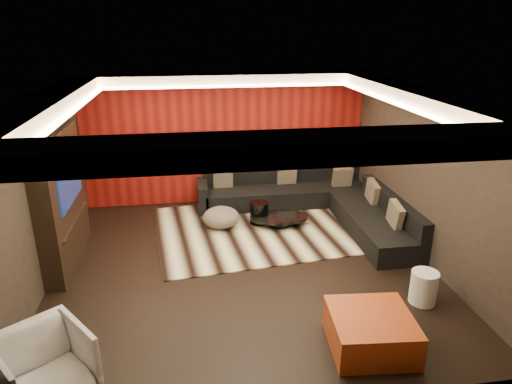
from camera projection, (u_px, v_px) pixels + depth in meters
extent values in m
cube|color=black|center=(243.00, 266.00, 7.51)|extent=(6.00, 6.00, 0.02)
cube|color=silver|center=(242.00, 92.00, 6.53)|extent=(6.00, 6.00, 0.02)
cube|color=black|center=(225.00, 139.00, 9.81)|extent=(6.00, 0.02, 2.80)
cube|color=black|center=(36.00, 195.00, 6.59)|extent=(0.02, 6.00, 2.80)
cube|color=black|center=(425.00, 176.00, 7.44)|extent=(0.02, 6.00, 2.80)
cube|color=#6B0C0A|center=(226.00, 140.00, 9.77)|extent=(5.98, 0.05, 2.78)
cube|color=silver|center=(225.00, 79.00, 9.07)|extent=(6.00, 0.60, 0.22)
cube|color=silver|center=(278.00, 149.00, 4.07)|extent=(6.00, 0.60, 0.22)
cube|color=silver|center=(45.00, 106.00, 6.19)|extent=(0.60, 4.80, 0.22)
cube|color=silver|center=(417.00, 97.00, 6.95)|extent=(0.60, 4.80, 0.22)
cube|color=#FFD899|center=(227.00, 86.00, 8.79)|extent=(4.80, 0.08, 0.04)
cube|color=#FFD899|center=(271.00, 149.00, 4.41)|extent=(4.80, 0.08, 0.04)
cube|color=#FFD899|center=(72.00, 112.00, 6.27)|extent=(0.08, 4.80, 0.04)
cube|color=#FFD899|center=(396.00, 103.00, 6.93)|extent=(0.08, 4.80, 0.04)
cube|color=black|center=(61.00, 199.00, 7.28)|extent=(0.30, 2.00, 2.20)
cube|color=black|center=(69.00, 178.00, 7.18)|extent=(0.04, 1.30, 0.80)
cube|color=black|center=(75.00, 222.00, 7.44)|extent=(0.04, 1.60, 0.04)
cube|color=beige|center=(262.00, 228.00, 8.85)|extent=(4.31, 3.43, 0.02)
cylinder|color=black|center=(280.00, 220.00, 8.92)|extent=(1.17, 1.17, 0.19)
cylinder|color=black|center=(259.00, 213.00, 8.98)|extent=(0.45, 0.45, 0.43)
ellipsoid|color=#B5A48C|center=(221.00, 217.00, 8.81)|extent=(0.80, 0.80, 0.39)
cylinder|color=silver|center=(424.00, 287.00, 6.44)|extent=(0.50, 0.50, 0.48)
cube|color=#944413|center=(371.00, 331.00, 5.55)|extent=(1.06, 1.06, 0.44)
imported|color=silver|center=(45.00, 368.00, 4.71)|extent=(1.19, 1.20, 0.79)
cube|color=black|center=(286.00, 196.00, 9.97)|extent=(3.50, 0.90, 0.40)
cube|color=black|center=(283.00, 174.00, 10.17)|extent=(3.50, 0.20, 0.35)
cube|color=black|center=(373.00, 225.00, 8.54)|extent=(0.90, 2.60, 0.40)
cube|color=black|center=(393.00, 205.00, 8.45)|extent=(0.20, 2.60, 0.35)
cube|color=black|center=(203.00, 196.00, 9.69)|extent=(0.20, 0.90, 0.60)
cube|color=tan|center=(373.00, 192.00, 8.98)|extent=(0.12, 0.50, 0.50)
cube|color=tan|center=(223.00, 178.00, 9.78)|extent=(0.42, 0.20, 0.44)
cube|color=tan|center=(342.00, 177.00, 9.85)|extent=(0.42, 0.20, 0.44)
cube|color=tan|center=(287.00, 175.00, 10.01)|extent=(0.42, 0.20, 0.44)
cube|color=tan|center=(395.00, 215.00, 7.90)|extent=(0.12, 0.50, 0.50)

